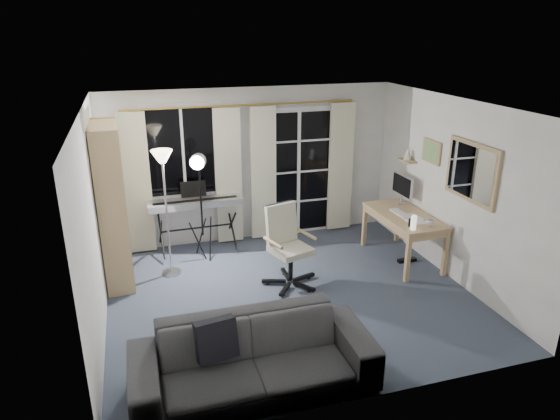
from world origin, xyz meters
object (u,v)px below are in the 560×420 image
Objects in this scene: sofa at (253,347)px; torchiere_lamp at (164,176)px; office_chair at (285,238)px; monitor at (402,186)px; mug at (431,222)px; studio_light at (199,174)px; desk at (404,220)px; keyboard_piano at (195,204)px; bookshelf at (109,210)px.

torchiere_lamp is at bearing 102.17° from sofa.
monitor reaches higher than office_chair.
office_chair is 9.23× the size of mug.
mug is (2.89, -1.35, -0.54)m from studio_light.
torchiere_lamp is 15.06× the size of mug.
studio_light is 13.97× the size of mug.
torchiere_lamp is at bearing 169.81° from desk.
monitor is (2.03, 0.60, 0.35)m from office_chair.
keyboard_piano is at bearing 156.37° from desk.
torchiere_lamp is 1.78m from office_chair.
office_chair is (0.99, -1.32, -0.13)m from keyboard_piano.
keyboard_piano is (1.18, 0.63, -0.24)m from bookshelf.
sofa is at bearing -68.99° from studio_light.
office_chair is 0.80× the size of desk.
bookshelf reaches higher than monitor.
sofa is (-0.91, -1.93, -0.19)m from office_chair.
monitor is (3.02, -0.72, 0.22)m from keyboard_piano.
desk is 2.62× the size of monitor.
monitor is (2.99, -0.40, -0.33)m from studio_light.
studio_light reaches higher than office_chair.
office_chair is at bearing -176.57° from desk.
torchiere_lamp is 3.42m from desk.
sofa is (-2.85, -1.58, -0.32)m from mug.
keyboard_piano reaches higher than mug.
office_chair is (2.17, -0.69, -0.38)m from bookshelf.
studio_light is 0.72× the size of sofa.
monitor is 4.40× the size of mug.
office_chair is at bearing -24.71° from torchiere_lamp.
studio_light reaches higher than desk.
mug is 0.05× the size of sofa.
bookshelf is 4.15× the size of monitor.
bookshelf is 1.98× the size of office_chair.
bookshelf is 1.36m from keyboard_piano.
studio_light is 3.23m from mug.
mug is at bearing -17.00° from bookshelf.
torchiere_lamp reaches higher than office_chair.
desk is at bearing -12.60° from office_chair.
sofa is at bearing -140.56° from monitor.
desk is at bearing 101.31° from mug.
office_chair is (1.45, -0.67, -0.78)m from torchiere_lamp.
desk is 0.61m from monitor.
torchiere_lamp is 3.51m from monitor.
mug is (0.10, -0.50, 0.15)m from desk.
monitor reaches higher than sofa.
keyboard_piano is 1.65m from office_chair.
torchiere_lamp is 1.63× the size of office_chair.
mug is at bearing -4.80° from studio_light.
bookshelf is 1.31× the size of studio_light.
office_chair is at bearing 169.71° from mug.
keyboard_piano is at bearing 150.34° from mug.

